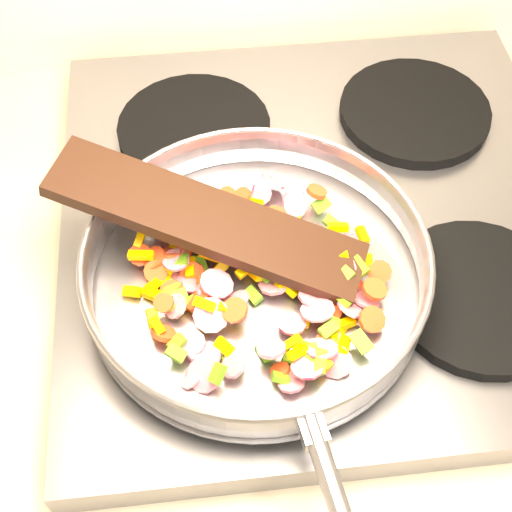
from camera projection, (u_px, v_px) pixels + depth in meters
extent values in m
cube|color=#939399|center=(322.00, 221.00, 0.83)|extent=(0.60, 0.60, 0.04)
cylinder|color=black|center=(211.00, 322.00, 0.72)|extent=(0.19, 0.19, 0.02)
cylinder|color=black|center=(480.00, 296.00, 0.74)|extent=(0.19, 0.19, 0.02)
cylinder|color=black|center=(194.00, 129.00, 0.88)|extent=(0.19, 0.19, 0.02)
cylinder|color=black|center=(415.00, 112.00, 0.90)|extent=(0.19, 0.19, 0.02)
cylinder|color=#9E9EA5|center=(256.00, 282.00, 0.74)|extent=(0.35, 0.35, 0.01)
torus|color=#9E9EA5|center=(256.00, 267.00, 0.71)|extent=(0.39, 0.39, 0.05)
torus|color=#9E9EA5|center=(256.00, 254.00, 0.70)|extent=(0.35, 0.35, 0.01)
cube|color=#9E9EA5|center=(312.00, 430.00, 0.60)|extent=(0.03, 0.03, 0.02)
cylinder|color=red|center=(208.00, 356.00, 0.68)|extent=(0.04, 0.04, 0.02)
cube|color=#FFB200|center=(287.00, 287.00, 0.71)|extent=(0.02, 0.02, 0.02)
cylinder|color=red|center=(293.00, 196.00, 0.79)|extent=(0.03, 0.03, 0.01)
cylinder|color=red|center=(350.00, 308.00, 0.70)|extent=(0.03, 0.04, 0.03)
cube|color=#589717|center=(171.00, 304.00, 0.71)|extent=(0.02, 0.02, 0.02)
cylinder|color=#E2421B|center=(345.00, 280.00, 0.73)|extent=(0.03, 0.03, 0.02)
cylinder|color=#E2421B|center=(235.00, 310.00, 0.69)|extent=(0.04, 0.04, 0.02)
cube|color=#589717|center=(264.00, 353.00, 0.68)|extent=(0.02, 0.02, 0.01)
cube|color=#589717|center=(179.00, 295.00, 0.71)|extent=(0.02, 0.02, 0.01)
cube|color=#FFB200|center=(312.00, 231.00, 0.75)|extent=(0.02, 0.02, 0.01)
cylinder|color=red|center=(239.00, 198.00, 0.78)|extent=(0.03, 0.03, 0.03)
cylinder|color=red|center=(307.00, 368.00, 0.65)|extent=(0.03, 0.03, 0.01)
cube|color=#589717|center=(196.00, 229.00, 0.75)|extent=(0.02, 0.03, 0.02)
cube|color=#589717|center=(361.00, 342.00, 0.67)|extent=(0.02, 0.03, 0.01)
cylinder|color=red|center=(195.00, 217.00, 0.76)|extent=(0.04, 0.03, 0.03)
cylinder|color=#E2421B|center=(308.00, 249.00, 0.74)|extent=(0.03, 0.03, 0.02)
cylinder|color=#E2421B|center=(317.00, 192.00, 0.77)|extent=(0.03, 0.02, 0.02)
cube|color=#FFB200|center=(205.00, 304.00, 0.69)|extent=(0.02, 0.02, 0.01)
cylinder|color=#E2421B|center=(360.00, 258.00, 0.74)|extent=(0.03, 0.03, 0.02)
cube|color=#589717|center=(245.00, 235.00, 0.76)|extent=(0.02, 0.02, 0.01)
cylinder|color=red|center=(211.00, 315.00, 0.69)|extent=(0.04, 0.04, 0.02)
cylinder|color=#E2421B|center=(179.00, 254.00, 0.74)|extent=(0.04, 0.04, 0.02)
cube|color=#FFB200|center=(318.00, 295.00, 0.71)|extent=(0.02, 0.02, 0.01)
cube|color=#589717|center=(318.00, 240.00, 0.74)|extent=(0.01, 0.02, 0.02)
cylinder|color=#E2421B|center=(177.00, 255.00, 0.73)|extent=(0.03, 0.03, 0.02)
cube|color=#589717|center=(196.00, 225.00, 0.77)|extent=(0.02, 0.03, 0.01)
cube|color=#FFB200|center=(132.00, 292.00, 0.72)|extent=(0.02, 0.02, 0.01)
cube|color=#589717|center=(260.00, 240.00, 0.75)|extent=(0.02, 0.02, 0.02)
cylinder|color=red|center=(336.00, 362.00, 0.67)|extent=(0.04, 0.03, 0.03)
cube|color=#589717|center=(201.00, 267.00, 0.74)|extent=(0.02, 0.03, 0.01)
cube|color=#FFB200|center=(211.00, 256.00, 0.73)|extent=(0.03, 0.01, 0.02)
cylinder|color=red|center=(199.00, 352.00, 0.67)|extent=(0.03, 0.03, 0.01)
cylinder|color=#E2421B|center=(251.00, 260.00, 0.74)|extent=(0.02, 0.03, 0.02)
cube|color=#FFB200|center=(368.00, 263.00, 0.74)|extent=(0.01, 0.02, 0.01)
cylinder|color=red|center=(256.00, 215.00, 0.76)|extent=(0.03, 0.03, 0.01)
cylinder|color=#E2421B|center=(184.00, 202.00, 0.79)|extent=(0.03, 0.03, 0.02)
cylinder|color=#E2421B|center=(140.00, 255.00, 0.73)|extent=(0.03, 0.03, 0.01)
cylinder|color=red|center=(243.00, 189.00, 0.79)|extent=(0.04, 0.04, 0.02)
cylinder|color=red|center=(368.00, 319.00, 0.70)|extent=(0.04, 0.04, 0.02)
cube|color=#FFB200|center=(343.00, 345.00, 0.68)|extent=(0.02, 0.03, 0.02)
cube|color=#589717|center=(359.00, 267.00, 0.72)|extent=(0.02, 0.02, 0.01)
cylinder|color=red|center=(185.00, 228.00, 0.76)|extent=(0.03, 0.03, 0.01)
cube|color=#589717|center=(180.00, 261.00, 0.72)|extent=(0.02, 0.02, 0.02)
cylinder|color=red|center=(273.00, 181.00, 0.79)|extent=(0.03, 0.03, 0.03)
cylinder|color=red|center=(275.00, 283.00, 0.72)|extent=(0.05, 0.05, 0.01)
cube|color=#FFB200|center=(153.00, 319.00, 0.69)|extent=(0.01, 0.02, 0.01)
cylinder|color=red|center=(191.00, 343.00, 0.68)|extent=(0.03, 0.03, 0.01)
cube|color=#FFB200|center=(292.00, 342.00, 0.67)|extent=(0.02, 0.02, 0.02)
cylinder|color=#E2421B|center=(275.00, 218.00, 0.75)|extent=(0.04, 0.03, 0.03)
cube|color=#FFB200|center=(338.00, 333.00, 0.69)|extent=(0.02, 0.02, 0.02)
cylinder|color=red|center=(164.00, 225.00, 0.76)|extent=(0.04, 0.03, 0.04)
cube|color=#589717|center=(335.00, 272.00, 0.73)|extent=(0.02, 0.02, 0.02)
cube|color=#589717|center=(234.00, 361.00, 0.67)|extent=(0.02, 0.02, 0.02)
cylinder|color=red|center=(217.00, 284.00, 0.71)|extent=(0.05, 0.05, 0.02)
cube|color=#FFB200|center=(322.00, 360.00, 0.66)|extent=(0.02, 0.02, 0.01)
cube|color=#FFB200|center=(230.00, 310.00, 0.69)|extent=(0.03, 0.01, 0.02)
cube|color=#589717|center=(292.00, 360.00, 0.67)|extent=(0.02, 0.02, 0.01)
cylinder|color=red|center=(352.00, 243.00, 0.76)|extent=(0.03, 0.03, 0.02)
cube|color=#FFB200|center=(141.00, 236.00, 0.74)|extent=(0.02, 0.03, 0.02)
cube|color=#FFB200|center=(157.00, 325.00, 0.68)|extent=(0.02, 0.02, 0.02)
cube|color=#FFB200|center=(247.00, 268.00, 0.72)|extent=(0.03, 0.02, 0.01)
cube|color=#589717|center=(177.00, 343.00, 0.67)|extent=(0.02, 0.02, 0.01)
cylinder|color=#E2421B|center=(161.00, 220.00, 0.76)|extent=(0.04, 0.03, 0.03)
cube|color=#FFB200|center=(296.00, 212.00, 0.78)|extent=(0.01, 0.02, 0.01)
cylinder|color=#E2421B|center=(375.00, 289.00, 0.70)|extent=(0.04, 0.04, 0.01)
cylinder|color=red|center=(234.00, 364.00, 0.66)|extent=(0.03, 0.04, 0.03)
cube|color=#FFB200|center=(343.00, 253.00, 0.72)|extent=(0.01, 0.02, 0.02)
cube|color=#FFB200|center=(338.00, 227.00, 0.74)|extent=(0.02, 0.01, 0.01)
cylinder|color=red|center=(282.00, 259.00, 0.74)|extent=(0.05, 0.05, 0.01)
cylinder|color=#E2421B|center=(241.00, 197.00, 0.77)|extent=(0.03, 0.03, 0.02)
cube|color=#589717|center=(342.00, 298.00, 0.70)|extent=(0.02, 0.03, 0.01)
cylinder|color=#E2421B|center=(222.00, 245.00, 0.76)|extent=(0.04, 0.04, 0.02)
cube|color=#589717|center=(318.00, 352.00, 0.68)|extent=(0.02, 0.02, 0.01)
cube|color=#FFB200|center=(362.00, 235.00, 0.74)|extent=(0.01, 0.02, 0.01)
cube|color=#FFB200|center=(223.00, 207.00, 0.77)|extent=(0.02, 0.02, 0.01)
cube|color=#589717|center=(314.00, 292.00, 0.72)|extent=(0.02, 0.02, 0.01)
cylinder|color=#E2421B|center=(173.00, 293.00, 0.72)|extent=(0.04, 0.03, 0.03)
cube|color=#FFB200|center=(298.00, 352.00, 0.66)|extent=(0.02, 0.02, 0.02)
cylinder|color=red|center=(176.00, 306.00, 0.70)|extent=(0.03, 0.04, 0.02)
cube|color=#FFB200|center=(198.00, 216.00, 0.76)|extent=(0.03, 0.02, 0.02)
cylinder|color=red|center=(209.00, 293.00, 0.71)|extent=(0.03, 0.04, 0.02)
cube|color=#FFB200|center=(338.00, 250.00, 0.74)|extent=(0.01, 0.02, 0.01)
cylinder|color=#E2421B|center=(208.00, 282.00, 0.72)|extent=(0.03, 0.04, 0.02)
cylinder|color=#E2421B|center=(171.00, 253.00, 0.73)|extent=(0.03, 0.03, 0.02)
cylinder|color=red|center=(213.00, 199.00, 0.77)|extent=(0.03, 0.03, 0.02)
cube|color=#589717|center=(322.00, 233.00, 0.74)|extent=(0.03, 0.02, 0.01)
cylinder|color=red|center=(228.00, 240.00, 0.74)|extent=(0.04, 0.04, 0.01)
cube|color=#589717|center=(208.00, 322.00, 0.70)|extent=(0.02, 0.02, 0.01)
cylinder|color=red|center=(292.00, 324.00, 0.69)|extent=(0.04, 0.04, 0.01)
cylinder|color=red|center=(261.00, 194.00, 0.79)|extent=(0.03, 0.03, 0.02)
cylinder|color=red|center=(291.00, 383.00, 0.66)|extent=(0.04, 0.03, 0.02)
cube|color=#589717|center=(243.00, 218.00, 0.76)|extent=(0.02, 0.03, 0.01)
cube|color=#FFB200|center=(191.00, 267.00, 0.73)|extent=(0.01, 0.02, 0.01)
cube|color=#FFB200|center=(175.00, 265.00, 0.73)|extent=(0.02, 0.02, 0.01)
cylinder|color=#E2421B|center=(264.00, 221.00, 0.75)|extent=(0.03, 0.03, 0.01)
cylinder|color=#E2421B|center=(274.00, 232.00, 0.76)|extent=(0.02, 0.03, 0.02)
cube|color=#589717|center=(292.00, 272.00, 0.72)|extent=(0.02, 0.02, 0.02)
cube|color=#FFB200|center=(283.00, 279.00, 0.71)|extent=(0.02, 0.02, 0.02)
cylinder|color=red|center=(217.00, 217.00, 0.76)|extent=(0.04, 0.05, 0.03)
cylinder|color=red|center=(295.00, 205.00, 0.77)|extent=(0.03, 0.03, 0.03)
cylinder|color=red|center=(176.00, 260.00, 0.72)|extent=(0.03, 0.03, 0.01)
cube|color=#FFB200|center=(217.00, 311.00, 0.71)|extent=(0.03, 0.01, 0.02)
cylinder|color=red|center=(190.00, 377.00, 0.67)|extent=(0.03, 0.03, 0.02)
cube|color=#FFB200|center=(174.00, 249.00, 0.74)|extent=(0.02, 0.03, 0.01)
cube|color=#589717|center=(332.00, 348.00, 0.68)|extent=(0.02, 0.02, 0.02)
cube|color=#FFB200|center=(151.00, 287.00, 0.72)|extent=(0.02, 0.02, 0.02)
cube|color=#589717|center=(311.00, 354.00, 0.67)|extent=(0.02, 0.02, 0.01)
cube|color=#FFB200|center=(186.00, 304.00, 0.71)|extent=(0.02, 0.02, 0.01)
cube|color=#589717|center=(329.00, 329.00, 0.68)|extent=(0.02, 0.02, 0.01)
cube|color=#589717|center=(332.00, 328.00, 0.69)|extent=(0.02, 0.02, 0.02)
cube|color=#589717|center=(332.00, 223.00, 0.76)|extent=(0.02, 0.02, 0.01)
cube|color=#589717|center=(176.00, 353.00, 0.67)|extent=(0.02, 0.02, 0.01)
cube|color=#589717|center=(171.00, 291.00, 0.72)|extent=(0.02, 0.03, 0.01)
cylinder|color=#E2421B|center=(214.00, 251.00, 0.75)|extent=(0.03, 0.03, 0.01)
cube|color=#589717|center=(270.00, 345.00, 0.68)|extent=(0.02, 0.01, 0.01)
cylinder|color=red|center=(365.00, 299.00, 0.71)|extent=(0.04, 0.03, 0.02)
cube|color=#589717|center=(280.00, 378.00, 0.66)|extent=(0.02, 0.02, 0.02)
cube|color=#FFB200|center=(253.00, 272.00, 0.72)|extent=(0.02, 0.03, 0.02)
cylinder|color=red|center=(318.00, 310.00, 0.69)|extent=(0.05, 0.05, 0.02)
cube|color=#FFB200|center=(225.00, 347.00, 0.67)|extent=(0.02, 0.02, 0.01)
cube|color=#FFB200|center=(152.00, 294.00, 0.72)|extent=(0.02, 0.02, 0.01)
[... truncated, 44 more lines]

